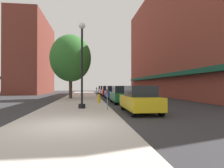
{
  "coord_description": "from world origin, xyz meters",
  "views": [
    {
      "loc": [
        0.8,
        -7.88,
        1.65
      ],
      "look_at": [
        4.29,
        20.23,
        1.93
      ],
      "focal_mm": 31.61,
      "sensor_mm": 36.0,
      "label": 1
    }
  ],
  "objects_px": {
    "fire_hydrant": "(99,98)",
    "parking_meter_near": "(96,91)",
    "parking_meter_far": "(107,97)",
    "car_yellow": "(140,100)",
    "tree_near": "(71,58)",
    "car_blue": "(113,93)",
    "lamppost": "(82,63)",
    "car_white": "(102,90)",
    "car_green": "(121,95)",
    "car_red": "(107,91)",
    "car_silver": "(104,90)"
  },
  "relations": [
    {
      "from": "parking_meter_far",
      "to": "tree_near",
      "type": "relative_size",
      "value": 0.17
    },
    {
      "from": "fire_hydrant",
      "to": "tree_near",
      "type": "relative_size",
      "value": 0.1
    },
    {
      "from": "parking_meter_near",
      "to": "car_blue",
      "type": "height_order",
      "value": "car_blue"
    },
    {
      "from": "fire_hydrant",
      "to": "car_yellow",
      "type": "distance_m",
      "value": 6.27
    },
    {
      "from": "car_silver",
      "to": "car_blue",
      "type": "bearing_deg",
      "value": -90.77
    },
    {
      "from": "parking_meter_near",
      "to": "car_yellow",
      "type": "height_order",
      "value": "car_yellow"
    },
    {
      "from": "lamppost",
      "to": "tree_near",
      "type": "distance_m",
      "value": 11.38
    },
    {
      "from": "car_red",
      "to": "car_white",
      "type": "distance_m",
      "value": 12.32
    },
    {
      "from": "parking_meter_far",
      "to": "car_red",
      "type": "relative_size",
      "value": 0.3
    },
    {
      "from": "tree_near",
      "to": "car_red",
      "type": "relative_size",
      "value": 1.83
    },
    {
      "from": "car_blue",
      "to": "car_green",
      "type": "bearing_deg",
      "value": -90.43
    },
    {
      "from": "tree_near",
      "to": "car_white",
      "type": "relative_size",
      "value": 1.83
    },
    {
      "from": "parking_meter_near",
      "to": "car_blue",
      "type": "relative_size",
      "value": 0.3
    },
    {
      "from": "car_green",
      "to": "car_blue",
      "type": "relative_size",
      "value": 1.0
    },
    {
      "from": "parking_meter_near",
      "to": "car_yellow",
      "type": "relative_size",
      "value": 0.3
    },
    {
      "from": "fire_hydrant",
      "to": "car_blue",
      "type": "relative_size",
      "value": 0.18
    },
    {
      "from": "fire_hydrant",
      "to": "car_silver",
      "type": "distance_m",
      "value": 20.06
    },
    {
      "from": "parking_meter_far",
      "to": "car_white",
      "type": "bearing_deg",
      "value": 86.49
    },
    {
      "from": "fire_hydrant",
      "to": "car_blue",
      "type": "xyz_separation_m",
      "value": [
        2.18,
        7.08,
        0.29
      ]
    },
    {
      "from": "lamppost",
      "to": "parking_meter_far",
      "type": "height_order",
      "value": "lamppost"
    },
    {
      "from": "parking_meter_near",
      "to": "tree_near",
      "type": "relative_size",
      "value": 0.17
    },
    {
      "from": "car_blue",
      "to": "car_red",
      "type": "relative_size",
      "value": 1.0
    },
    {
      "from": "lamppost",
      "to": "car_red",
      "type": "xyz_separation_m",
      "value": [
        3.58,
        18.27,
        -2.39
      ]
    },
    {
      "from": "parking_meter_far",
      "to": "car_yellow",
      "type": "height_order",
      "value": "car_yellow"
    },
    {
      "from": "fire_hydrant",
      "to": "car_red",
      "type": "height_order",
      "value": "car_red"
    },
    {
      "from": "car_yellow",
      "to": "car_green",
      "type": "bearing_deg",
      "value": 90.39
    },
    {
      "from": "car_red",
      "to": "parking_meter_far",
      "type": "bearing_deg",
      "value": -94.14
    },
    {
      "from": "car_yellow",
      "to": "car_silver",
      "type": "distance_m",
      "value": 25.81
    },
    {
      "from": "car_green",
      "to": "tree_near",
      "type": "bearing_deg",
      "value": 131.45
    },
    {
      "from": "car_green",
      "to": "car_silver",
      "type": "relative_size",
      "value": 1.0
    },
    {
      "from": "parking_meter_far",
      "to": "car_blue",
      "type": "bearing_deg",
      "value": 81.03
    },
    {
      "from": "lamppost",
      "to": "car_green",
      "type": "height_order",
      "value": "lamppost"
    },
    {
      "from": "parking_meter_far",
      "to": "car_blue",
      "type": "distance_m",
      "value": 12.51
    },
    {
      "from": "lamppost",
      "to": "fire_hydrant",
      "type": "distance_m",
      "value": 5.07
    },
    {
      "from": "parking_meter_near",
      "to": "parking_meter_far",
      "type": "xyz_separation_m",
      "value": [
        0.0,
        -15.4,
        0.0
      ]
    },
    {
      "from": "tree_near",
      "to": "car_blue",
      "type": "xyz_separation_m",
      "value": [
        5.28,
        0.05,
        -4.26
      ]
    },
    {
      "from": "lamppost",
      "to": "car_green",
      "type": "distance_m",
      "value": 6.45
    },
    {
      "from": "tree_near",
      "to": "car_yellow",
      "type": "height_order",
      "value": "tree_near"
    },
    {
      "from": "fire_hydrant",
      "to": "car_blue",
      "type": "distance_m",
      "value": 7.41
    },
    {
      "from": "lamppost",
      "to": "tree_near",
      "type": "relative_size",
      "value": 0.75
    },
    {
      "from": "lamppost",
      "to": "fire_hydrant",
      "type": "relative_size",
      "value": 7.47
    },
    {
      "from": "parking_meter_far",
      "to": "car_white",
      "type": "distance_m",
      "value": 31.86
    },
    {
      "from": "parking_meter_near",
      "to": "car_silver",
      "type": "relative_size",
      "value": 0.3
    },
    {
      "from": "fire_hydrant",
      "to": "parking_meter_near",
      "type": "height_order",
      "value": "parking_meter_near"
    },
    {
      "from": "car_red",
      "to": "car_yellow",
      "type": "bearing_deg",
      "value": -88.43
    },
    {
      "from": "lamppost",
      "to": "tree_near",
      "type": "xyz_separation_m",
      "value": [
        -1.7,
        11.1,
        1.87
      ]
    },
    {
      "from": "tree_near",
      "to": "car_green",
      "type": "xyz_separation_m",
      "value": [
        5.28,
        -6.3,
        -4.26
      ]
    },
    {
      "from": "car_blue",
      "to": "parking_meter_near",
      "type": "bearing_deg",
      "value": 122.2
    },
    {
      "from": "car_white",
      "to": "lamppost",
      "type": "bearing_deg",
      "value": -95.74
    },
    {
      "from": "fire_hydrant",
      "to": "tree_near",
      "type": "bearing_deg",
      "value": 113.81
    }
  ]
}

